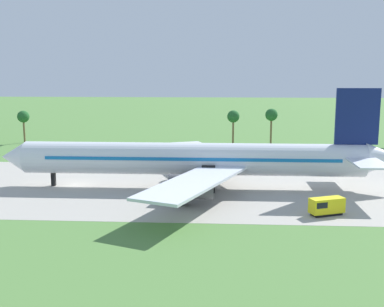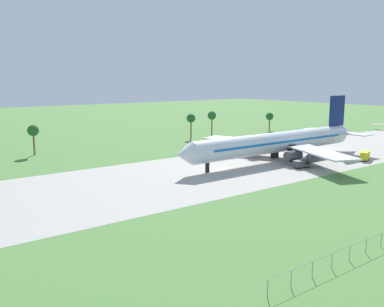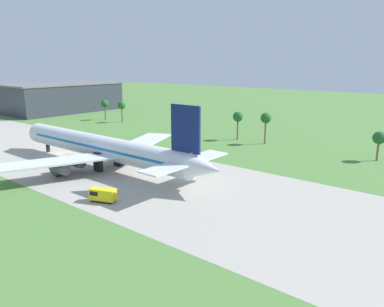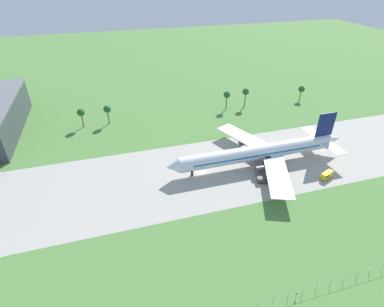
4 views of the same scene
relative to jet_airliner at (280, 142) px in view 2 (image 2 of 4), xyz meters
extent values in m
plane|color=#517F3D|center=(-24.06, 0.80, -5.48)|extent=(600.00, 600.00, 0.00)
cube|color=#A8A399|center=(-24.06, 0.80, -5.47)|extent=(320.00, 44.00, 0.02)
cylinder|color=silver|center=(-1.69, 0.00, 0.05)|extent=(63.03, 5.96, 5.96)
cone|color=silver|center=(-35.59, 0.00, 0.05)|extent=(4.77, 5.84, 5.84)
cone|color=silver|center=(33.56, 0.00, 0.50)|extent=(7.45, 5.66, 5.66)
cube|color=#146BB7|center=(-1.69, 0.00, 0.50)|extent=(53.58, 6.08, 0.60)
cube|color=navy|center=(28.04, 0.00, 8.10)|extent=(7.75, 0.50, 10.13)
cube|color=silver|center=(28.34, 0.00, 0.95)|extent=(5.36, 23.84, 0.30)
cube|color=silver|center=(-0.30, -13.80, -0.99)|extent=(17.52, 28.49, 0.44)
cube|color=silver|center=(-0.30, 13.80, -0.99)|extent=(17.52, 28.49, 0.44)
cylinder|color=#4C4C51|center=(-2.58, -7.15, -2.73)|extent=(5.36, 2.68, 2.68)
cylinder|color=#4C4C51|center=(-0.17, -13.11, -2.73)|extent=(5.36, 2.68, 2.68)
cylinder|color=#4C4C51|center=(-2.58, 7.15, -2.73)|extent=(5.36, 2.68, 2.68)
cylinder|color=#4C4C51|center=(-0.17, 13.11, -2.73)|extent=(5.36, 2.68, 2.68)
cube|color=black|center=(-28.16, 0.00, -3.01)|extent=(0.70, 0.90, 4.94)
cube|color=black|center=(1.47, -3.28, -3.01)|extent=(2.40, 1.20, 4.94)
cube|color=black|center=(1.47, 3.28, -3.01)|extent=(2.40, 1.20, 4.94)
cube|color=black|center=(-4.21, -11.52, -5.28)|extent=(4.23, 2.61, 0.40)
cube|color=#4C4C51|center=(-4.21, -11.52, -4.22)|extent=(4.95, 2.95, 1.72)
cube|color=black|center=(-2.96, -11.80, -3.96)|extent=(2.02, 2.34, 0.90)
cube|color=black|center=(19.81, -15.97, -5.28)|extent=(4.87, 3.34, 0.40)
cube|color=yellow|center=(19.81, -15.97, -3.93)|extent=(5.68, 3.82, 2.29)
cube|color=black|center=(18.45, -16.51, -3.59)|extent=(2.48, 2.58, 0.90)
cylinder|color=gray|center=(-64.06, -54.20, -4.43)|extent=(0.10, 0.10, 2.10)
cylinder|color=gray|center=(-60.06, -54.20, -4.43)|extent=(0.10, 0.10, 2.10)
cylinder|color=gray|center=(-56.06, -54.20, -4.43)|extent=(0.10, 0.10, 2.10)
cylinder|color=gray|center=(-52.06, -54.20, -4.43)|extent=(0.10, 0.10, 2.10)
cylinder|color=gray|center=(-48.06, -54.20, -4.43)|extent=(0.10, 0.10, 2.10)
cylinder|color=gray|center=(-44.06, -54.20, -4.43)|extent=(0.10, 0.10, 2.10)
cylinder|color=gray|center=(-40.06, -54.20, -4.43)|extent=(0.10, 0.10, 2.10)
cylinder|color=brown|center=(-55.85, 53.48, -1.81)|extent=(0.56, 0.56, 7.35)
sphere|color=#235B28|center=(-55.85, 53.48, 2.47)|extent=(3.60, 3.60, 3.60)
cylinder|color=brown|center=(18.32, 53.48, -1.33)|extent=(0.56, 0.56, 8.30)
sphere|color=#235B28|center=(18.32, 53.48, 3.42)|extent=(3.60, 3.60, 3.60)
cylinder|color=brown|center=(7.23, 53.48, -1.60)|extent=(0.56, 0.56, 7.75)
sphere|color=#235B28|center=(7.23, 53.48, 2.88)|extent=(3.60, 3.60, 3.60)
cylinder|color=brown|center=(53.96, 53.48, -2.46)|extent=(0.56, 0.56, 6.03)
sphere|color=#235B28|center=(53.96, 53.48, 1.15)|extent=(3.60, 3.60, 3.60)
camera|label=1|loc=(3.60, -87.62, 16.36)|focal=45.00mm
camera|label=2|loc=(-97.74, -84.27, 18.63)|focal=40.00mm
camera|label=3|loc=(78.39, -59.34, 21.87)|focal=35.00mm
camera|label=4|loc=(-54.13, -87.97, 63.08)|focal=28.00mm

